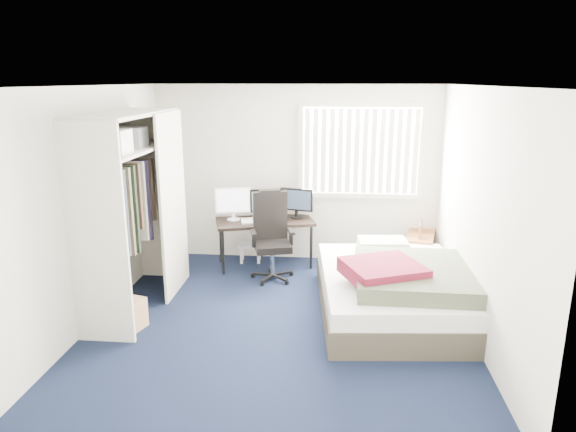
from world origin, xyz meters
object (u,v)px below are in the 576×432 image
at_px(desk, 265,217).
at_px(office_chair, 272,245).
at_px(nightstand, 420,239).
at_px(bed, 396,288).

relative_size(desk, office_chair, 1.25).
bearing_deg(nightstand, bed, -108.11).
xyz_separation_m(office_chair, bed, (1.52, -0.96, -0.15)).
xyz_separation_m(desk, nightstand, (2.16, 0.05, -0.27)).
distance_m(desk, office_chair, 0.55).
bearing_deg(bed, nightstand, 71.89).
bearing_deg(nightstand, office_chair, -165.50).
relative_size(nightstand, bed, 0.34).
distance_m(office_chair, bed, 1.80).
bearing_deg(desk, office_chair, -71.69).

